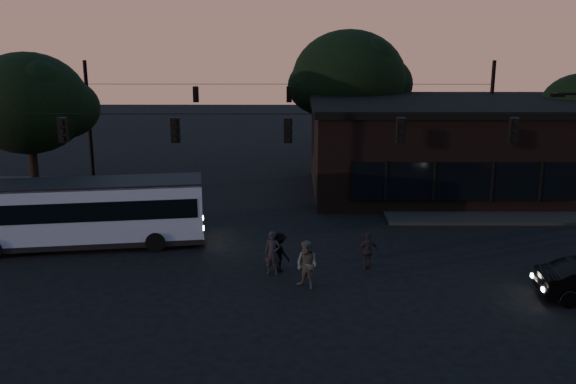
{
  "coord_description": "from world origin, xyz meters",
  "views": [
    {
      "loc": [
        0.12,
        -21.37,
        9.54
      ],
      "look_at": [
        0.0,
        4.0,
        3.0
      ],
      "focal_mm": 40.0,
      "sensor_mm": 36.0,
      "label": 1
    }
  ],
  "objects_px": {
    "building": "(441,146)",
    "bus": "(83,210)",
    "pedestrian_d": "(279,252)",
    "pedestrian_b": "(307,265)",
    "pedestrian_c": "(368,251)",
    "pedestrian_a": "(273,253)"
  },
  "relations": [
    {
      "from": "building",
      "to": "bus",
      "type": "height_order",
      "value": "building"
    },
    {
      "from": "building",
      "to": "pedestrian_c",
      "type": "bearing_deg",
      "value": -114.18
    },
    {
      "from": "pedestrian_b",
      "to": "pedestrian_d",
      "type": "xyz_separation_m",
      "value": [
        -1.06,
        1.72,
        -0.12
      ]
    },
    {
      "from": "building",
      "to": "bus",
      "type": "distance_m",
      "value": 20.74
    },
    {
      "from": "pedestrian_a",
      "to": "pedestrian_b",
      "type": "relative_size",
      "value": 0.95
    },
    {
      "from": "pedestrian_a",
      "to": "pedestrian_d",
      "type": "distance_m",
      "value": 0.42
    },
    {
      "from": "building",
      "to": "pedestrian_b",
      "type": "distance_m",
      "value": 17.08
    },
    {
      "from": "building",
      "to": "pedestrian_d",
      "type": "xyz_separation_m",
      "value": [
        -9.34,
        -13.12,
        -1.9
      ]
    },
    {
      "from": "bus",
      "to": "pedestrian_d",
      "type": "height_order",
      "value": "bus"
    },
    {
      "from": "pedestrian_a",
      "to": "bus",
      "type": "bearing_deg",
      "value": 167.58
    },
    {
      "from": "bus",
      "to": "pedestrian_a",
      "type": "xyz_separation_m",
      "value": [
        8.48,
        -3.35,
        -0.79
      ]
    },
    {
      "from": "bus",
      "to": "pedestrian_c",
      "type": "relative_size",
      "value": 7.01
    },
    {
      "from": "pedestrian_a",
      "to": "building",
      "type": "bearing_deg",
      "value": 63.57
    },
    {
      "from": "building",
      "to": "pedestrian_c",
      "type": "xyz_separation_m",
      "value": [
        -5.77,
        -12.85,
        -1.94
      ]
    },
    {
      "from": "pedestrian_b",
      "to": "building",
      "type": "bearing_deg",
      "value": 99.42
    },
    {
      "from": "pedestrian_a",
      "to": "pedestrian_b",
      "type": "bearing_deg",
      "value": -37.4
    },
    {
      "from": "pedestrian_b",
      "to": "pedestrian_d",
      "type": "relative_size",
      "value": 1.14
    },
    {
      "from": "pedestrian_d",
      "to": "building",
      "type": "bearing_deg",
      "value": -82.13
    },
    {
      "from": "pedestrian_b",
      "to": "pedestrian_c",
      "type": "height_order",
      "value": "pedestrian_b"
    },
    {
      "from": "bus",
      "to": "pedestrian_b",
      "type": "distance_m",
      "value": 10.91
    },
    {
      "from": "bus",
      "to": "pedestrian_d",
      "type": "distance_m",
      "value": 9.29
    },
    {
      "from": "pedestrian_a",
      "to": "pedestrian_b",
      "type": "height_order",
      "value": "pedestrian_b"
    }
  ]
}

